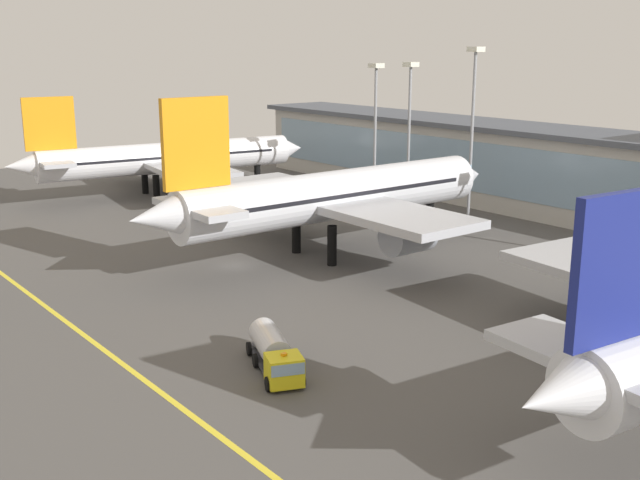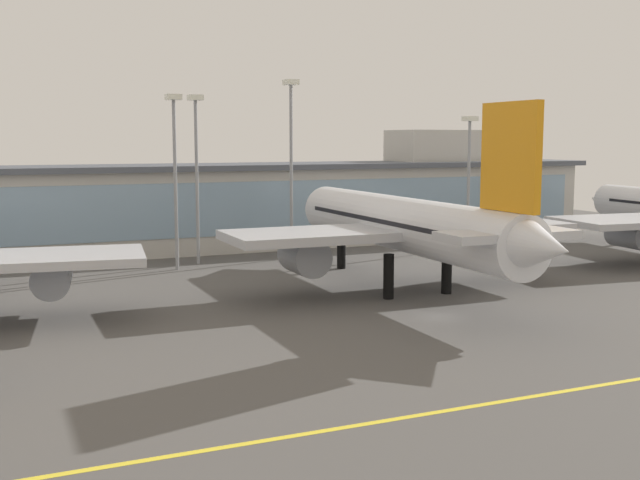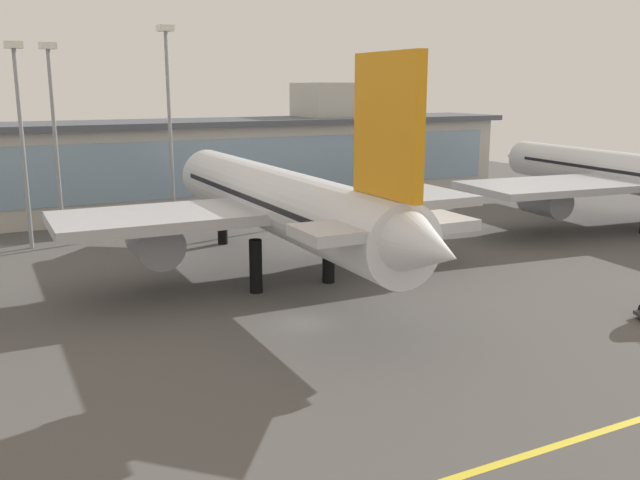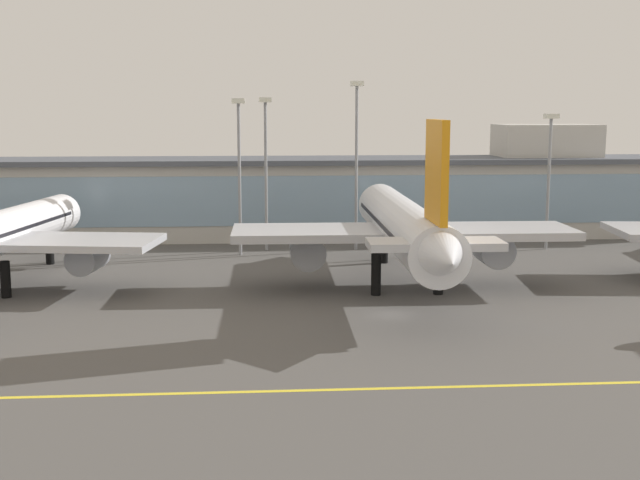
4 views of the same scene
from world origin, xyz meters
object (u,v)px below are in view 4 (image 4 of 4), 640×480
(apron_light_mast_west, at_px, (357,141))
(apron_light_mast_centre, at_px, (266,150))
(apron_light_mast_far_east, at_px, (239,152))
(apron_light_mast_east, at_px, (550,159))
(airliner_near_right, at_px, (404,227))

(apron_light_mast_west, height_order, apron_light_mast_centre, apron_light_mast_west)
(apron_light_mast_far_east, bearing_deg, apron_light_mast_east, 2.02)
(apron_light_mast_west, relative_size, apron_light_mast_far_east, 1.11)
(apron_light_mast_west, relative_size, apron_light_mast_east, 1.23)
(apron_light_mast_west, xyz_separation_m, apron_light_mast_centre, (-13.04, 0.61, -1.27))
(apron_light_mast_east, distance_m, apron_light_mast_far_east, 44.79)
(apron_light_mast_east, bearing_deg, apron_light_mast_centre, 177.12)
(airliner_near_right, bearing_deg, apron_light_mast_far_east, 39.54)
(apron_light_mast_centre, relative_size, apron_light_mast_east, 1.12)
(airliner_near_right, height_order, apron_light_mast_east, apron_light_mast_east)
(airliner_near_right, bearing_deg, apron_light_mast_west, 5.74)
(apron_light_mast_west, height_order, apron_light_mast_far_east, apron_light_mast_west)
(airliner_near_right, relative_size, apron_light_mast_far_east, 2.36)
(apron_light_mast_far_east, bearing_deg, apron_light_mast_centre, 44.34)
(apron_light_mast_west, bearing_deg, apron_light_mast_east, -2.97)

